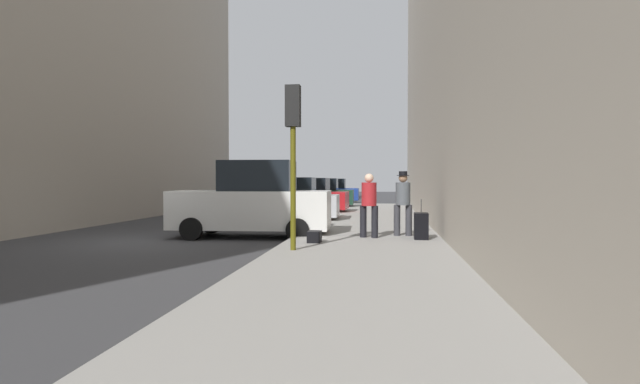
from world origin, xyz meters
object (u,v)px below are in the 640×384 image
at_px(pedestrian_with_beanie, 403,200).
at_px(rolling_suitcase, 421,226).
at_px(parked_white_van, 253,202).
at_px(parked_red_hatchback, 306,197).
at_px(fire_hydrant, 335,208).
at_px(parked_silver_sedan, 286,201).
at_px(parked_blue_sedan, 330,192).
at_px(traffic_light, 293,131).
at_px(parked_dark_green_sedan, 319,194).
at_px(duffel_bag, 314,237).
at_px(pedestrian_in_red_jacket, 369,202).

bearing_deg(pedestrian_with_beanie, rolling_suitcase, -57.51).
height_order(parked_white_van, parked_red_hatchback, parked_white_van).
relative_size(parked_red_hatchback, fire_hydrant, 6.05).
bearing_deg(fire_hydrant, parked_silver_sedan, -139.82).
height_order(parked_blue_sedan, traffic_light, traffic_light).
bearing_deg(parked_blue_sedan, parked_silver_sedan, -90.00).
xyz_separation_m(parked_dark_green_sedan, traffic_light, (1.85, -18.55, 1.91)).
bearing_deg(pedestrian_with_beanie, traffic_light, -128.53).
xyz_separation_m(parked_silver_sedan, parked_blue_sedan, (0.00, 16.08, 0.00)).
bearing_deg(pedestrian_with_beanie, fire_hydrant, 109.96).
xyz_separation_m(fire_hydrant, traffic_light, (0.05, -10.15, 2.26)).
relative_size(parked_white_van, duffel_bag, 10.61).
bearing_deg(parked_silver_sedan, parked_red_hatchback, 90.00).
height_order(parked_dark_green_sedan, traffic_light, traffic_light).
bearing_deg(parked_dark_green_sedan, duffel_bag, -82.92).
bearing_deg(pedestrian_in_red_jacket, parked_red_hatchback, 107.32).
xyz_separation_m(parked_blue_sedan, pedestrian_in_red_jacket, (3.43, -22.12, 0.26)).
xyz_separation_m(parked_dark_green_sedan, pedestrian_in_red_jacket, (3.43, -15.96, 0.26)).
bearing_deg(parked_blue_sedan, traffic_light, -85.71).
bearing_deg(traffic_light, parked_white_van, 117.63).
height_order(fire_hydrant, pedestrian_with_beanie, pedestrian_with_beanie).
relative_size(parked_white_van, parked_silver_sedan, 1.10).
xyz_separation_m(fire_hydrant, duffel_bag, (0.33, -8.77, -0.21)).
xyz_separation_m(parked_white_van, traffic_light, (1.85, -3.54, 1.73)).
height_order(parked_white_van, fire_hydrant, parked_white_van).
distance_m(traffic_light, duffel_bag, 2.84).
relative_size(parked_red_hatchback, traffic_light, 1.18).
relative_size(parked_white_van, parked_red_hatchback, 1.10).
bearing_deg(duffel_bag, parked_blue_sedan, 95.22).
bearing_deg(parked_silver_sedan, pedestrian_in_red_jacket, -60.39).
xyz_separation_m(parked_red_hatchback, parked_blue_sedan, (0.00, 11.10, 0.00)).
bearing_deg(parked_white_van, pedestrian_with_beanie, -5.32).
xyz_separation_m(parked_silver_sedan, parked_red_hatchback, (-0.00, 4.97, 0.00)).
bearing_deg(traffic_light, fire_hydrant, 90.28).
relative_size(parked_blue_sedan, pedestrian_with_beanie, 2.38).
relative_size(rolling_suitcase, duffel_bag, 2.36).
xyz_separation_m(parked_blue_sedan, traffic_light, (1.85, -24.70, 1.91)).
bearing_deg(parked_blue_sedan, parked_red_hatchback, -90.00).
bearing_deg(parked_red_hatchback, parked_blue_sedan, 90.00).
bearing_deg(traffic_light, duffel_bag, 78.61).
bearing_deg(parked_silver_sedan, rolling_suitcase, -52.23).
relative_size(fire_hydrant, traffic_light, 0.20).
xyz_separation_m(traffic_light, rolling_suitcase, (2.94, 2.44, -2.27)).
bearing_deg(pedestrian_in_red_jacket, parked_dark_green_sedan, 102.14).
relative_size(parked_red_hatchback, pedestrian_with_beanie, 2.40).
bearing_deg(pedestrian_in_red_jacket, parked_silver_sedan, 119.61).
relative_size(pedestrian_with_beanie, pedestrian_in_red_jacket, 1.04).
bearing_deg(parked_white_van, fire_hydrant, 74.73).
bearing_deg(parked_white_van, parked_blue_sedan, 90.00).
bearing_deg(rolling_suitcase, pedestrian_with_beanie, 122.49).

